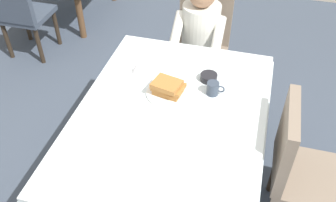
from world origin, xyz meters
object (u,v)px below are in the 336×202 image
(chair_diner, at_px, (202,40))
(breakfast_stack, at_px, (168,87))
(chair_right_side, at_px, (297,164))
(bowl_butter, at_px, (209,77))
(syrup_pitcher, at_px, (137,68))
(cup_coffee, at_px, (213,88))
(spoon_near_edge, at_px, (154,128))
(plate_breakfast, at_px, (169,93))
(background_chair_empty, at_px, (19,9))
(knife_right_of_plate, at_px, (198,101))
(dining_table_main, at_px, (170,124))
(fork_left_of_plate, at_px, (139,91))
(diner_person, at_px, (199,35))

(chair_diner, bearing_deg, breakfast_stack, 88.25)
(chair_right_side, height_order, bowl_butter, chair_right_side)
(chair_diner, xyz_separation_m, syrup_pitcher, (-0.29, -0.84, 0.25))
(cup_coffee, bearing_deg, syrup_pitcher, 170.51)
(chair_right_side, relative_size, spoon_near_edge, 6.20)
(plate_breakfast, xyz_separation_m, bowl_butter, (0.21, 0.20, 0.01))
(plate_breakfast, bearing_deg, background_chair_empty, 149.07)
(chair_right_side, distance_m, cup_coffee, 0.66)
(knife_right_of_plate, relative_size, spoon_near_edge, 1.33)
(cup_coffee, bearing_deg, bowl_butter, 111.07)
(cup_coffee, distance_m, background_chair_empty, 2.28)
(breakfast_stack, bearing_deg, background_chair_empty, 148.80)
(plate_breakfast, height_order, bowl_butter, bowl_butter)
(chair_diner, distance_m, chair_right_side, 1.42)
(dining_table_main, bearing_deg, spoon_near_edge, -112.78)
(plate_breakfast, distance_m, fork_left_of_plate, 0.19)
(knife_right_of_plate, bearing_deg, diner_person, 11.79)
(background_chair_empty, bearing_deg, cup_coffee, -25.88)
(chair_right_side, distance_m, knife_right_of_plate, 0.69)
(chair_diner, xyz_separation_m, diner_person, (-0.00, -0.16, 0.14))
(breakfast_stack, height_order, syrup_pitcher, breakfast_stack)
(breakfast_stack, height_order, cup_coffee, breakfast_stack)
(dining_table_main, height_order, syrup_pitcher, syrup_pitcher)
(plate_breakfast, distance_m, cup_coffee, 0.28)
(background_chair_empty, bearing_deg, spoon_near_edge, -37.70)
(plate_breakfast, bearing_deg, fork_left_of_plate, -173.99)
(plate_breakfast, height_order, syrup_pitcher, syrup_pitcher)
(chair_right_side, bearing_deg, bowl_butter, -121.40)
(dining_table_main, relative_size, chair_right_side, 1.64)
(breakfast_stack, xyz_separation_m, fork_left_of_plate, (-0.18, -0.01, -0.06))
(syrup_pitcher, bearing_deg, chair_right_side, -17.03)
(fork_left_of_plate, bearing_deg, knife_right_of_plate, -96.08)
(diner_person, bearing_deg, spoon_near_edge, 88.55)
(chair_right_side, xyz_separation_m, plate_breakfast, (-0.82, 0.17, 0.22))
(knife_right_of_plate, bearing_deg, plate_breakfast, 85.02)
(dining_table_main, distance_m, diner_person, 1.01)
(plate_breakfast, distance_m, spoon_near_edge, 0.31)
(plate_breakfast, relative_size, breakfast_stack, 1.35)
(dining_table_main, distance_m, syrup_pitcher, 0.47)
(breakfast_stack, distance_m, bowl_butter, 0.31)
(bowl_butter, xyz_separation_m, fork_left_of_plate, (-0.40, -0.22, -0.02))
(chair_right_side, bearing_deg, plate_breakfast, -101.60)
(chair_diner, bearing_deg, plate_breakfast, 88.53)
(dining_table_main, distance_m, chair_right_side, 0.78)
(syrup_pitcher, xyz_separation_m, fork_left_of_plate, (0.07, -0.18, -0.04))
(diner_person, xyz_separation_m, plate_breakfast, (-0.03, -0.84, 0.08))
(chair_right_side, relative_size, cup_coffee, 8.23)
(fork_left_of_plate, bearing_deg, syrup_pitcher, 14.94)
(plate_breakfast, bearing_deg, dining_table_main, -72.30)
(bowl_butter, bearing_deg, cup_coffee, -68.93)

